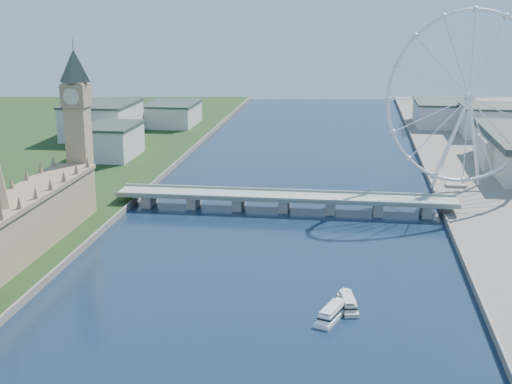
# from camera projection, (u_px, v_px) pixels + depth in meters

# --- Properties ---
(parliament_range) EXTENTS (24.00, 200.00, 70.00)m
(parliament_range) POSITION_uv_depth(u_px,v_px,m) (1.00, 237.00, 350.76)
(parliament_range) COLOR tan
(parliament_range) RESTS_ON ground
(big_ben) EXTENTS (20.02, 20.02, 110.00)m
(big_ben) POSITION_uv_depth(u_px,v_px,m) (77.00, 109.00, 441.91)
(big_ben) COLOR tan
(big_ben) RESTS_ON ground
(westminster_bridge) EXTENTS (220.00, 22.00, 9.50)m
(westminster_bridge) POSITION_uv_depth(u_px,v_px,m) (284.00, 200.00, 461.77)
(westminster_bridge) COLOR gray
(westminster_bridge) RESTS_ON ground
(london_eye) EXTENTS (113.60, 39.12, 124.30)m
(london_eye) POSITION_uv_depth(u_px,v_px,m) (469.00, 98.00, 483.43)
(london_eye) COLOR silver
(london_eye) RESTS_ON ground
(city_skyline) EXTENTS (505.00, 280.00, 32.00)m
(city_skyline) POSITION_uv_depth(u_px,v_px,m) (349.00, 122.00, 703.21)
(city_skyline) COLOR beige
(city_skyline) RESTS_ON ground
(tour_boat_near) EXTENTS (15.82, 28.35, 6.07)m
(tour_boat_near) POSITION_uv_depth(u_px,v_px,m) (332.00, 318.00, 303.16)
(tour_boat_near) COLOR white
(tour_boat_near) RESTS_ON ground
(tour_boat_far) EXTENTS (10.89, 26.74, 5.71)m
(tour_boat_far) POSITION_uv_depth(u_px,v_px,m) (348.00, 307.00, 314.19)
(tour_boat_far) COLOR beige
(tour_boat_far) RESTS_ON ground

